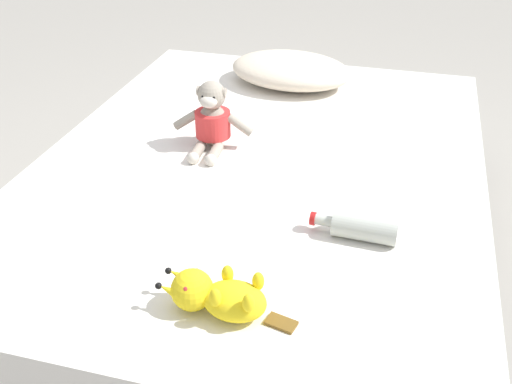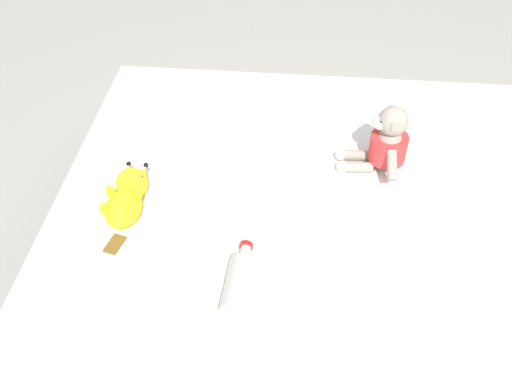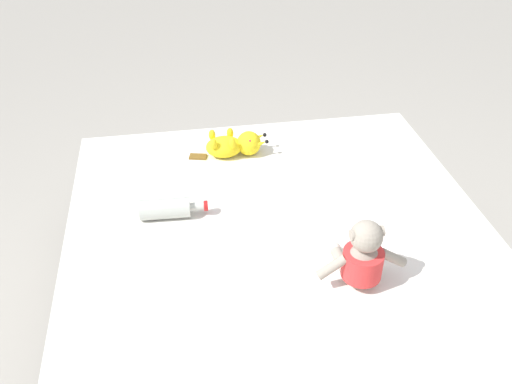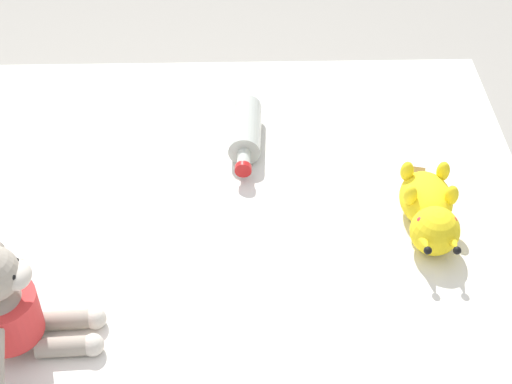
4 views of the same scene
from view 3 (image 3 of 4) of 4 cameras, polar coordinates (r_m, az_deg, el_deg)
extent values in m
plane|color=#9E998E|center=(2.06, 3.56, -17.57)|extent=(16.00, 16.00, 0.00)
cube|color=#2D2D33|center=(1.96, 3.70, -15.37)|extent=(1.50, 2.02, 0.25)
cube|color=white|center=(1.79, 3.97, -10.90)|extent=(1.46, 1.96, 0.19)
ellipsoid|color=#9E9384|center=(1.67, 10.99, -7.44)|extent=(0.11, 0.11, 0.15)
cylinder|color=red|center=(1.67, 11.01, -7.32)|extent=(0.13, 0.13, 0.09)
sphere|color=#9E9384|center=(1.60, 11.43, -4.54)|extent=(0.10, 0.10, 0.10)
ellipsoid|color=beige|center=(1.63, 10.87, -3.84)|extent=(0.06, 0.05, 0.04)
sphere|color=black|center=(1.62, 10.37, -3.55)|extent=(0.01, 0.01, 0.01)
sphere|color=black|center=(1.63, 11.55, -3.36)|extent=(0.01, 0.01, 0.01)
cylinder|color=#9E9384|center=(1.58, 9.95, -4.46)|extent=(0.01, 0.03, 0.03)
cylinder|color=#9E9384|center=(1.61, 12.98, -3.96)|extent=(0.01, 0.03, 0.03)
cylinder|color=#9E9384|center=(1.64, 7.90, -7.75)|extent=(0.10, 0.03, 0.08)
cylinder|color=#9E9384|center=(1.70, 14.03, -6.64)|extent=(0.10, 0.03, 0.08)
cylinder|color=#9E9384|center=(1.77, 8.75, -6.92)|extent=(0.04, 0.10, 0.04)
cylinder|color=#9E9384|center=(1.79, 10.57, -6.60)|extent=(0.04, 0.10, 0.04)
sphere|color=beige|center=(1.80, 8.21, -5.88)|extent=(0.04, 0.04, 0.04)
sphere|color=beige|center=(1.82, 10.00, -5.58)|extent=(0.04, 0.04, 0.04)
ellipsoid|color=yellow|center=(2.26, -3.34, 4.72)|extent=(0.15, 0.11, 0.08)
sphere|color=yellow|center=(2.26, -0.75, 5.10)|extent=(0.10, 0.10, 0.10)
cone|color=yellow|center=(2.29, 0.21, 5.74)|extent=(0.06, 0.03, 0.05)
sphere|color=black|center=(2.29, 0.91, 5.97)|extent=(0.02, 0.02, 0.02)
cone|color=yellow|center=(2.24, 0.42, 5.04)|extent=(0.06, 0.03, 0.05)
sphere|color=black|center=(2.24, 1.14, 5.26)|extent=(0.02, 0.02, 0.02)
sphere|color=red|center=(2.28, -0.86, 6.07)|extent=(0.02, 0.02, 0.02)
sphere|color=red|center=(2.22, -0.65, 5.32)|extent=(0.02, 0.02, 0.02)
ellipsoid|color=yellow|center=(2.28, -2.72, 6.14)|extent=(0.03, 0.03, 0.05)
ellipsoid|color=yellow|center=(2.21, -2.49, 5.07)|extent=(0.03, 0.03, 0.05)
ellipsoid|color=yellow|center=(2.27, -4.60, 5.94)|extent=(0.03, 0.03, 0.05)
ellipsoid|color=yellow|center=(2.21, -4.44, 4.97)|extent=(0.03, 0.03, 0.05)
cube|color=brown|center=(2.27, -6.07, 3.68)|extent=(0.08, 0.06, 0.01)
cylinder|color=#B7BCB2|center=(1.94, -9.46, -1.72)|extent=(0.18, 0.08, 0.07)
cylinder|color=#B7BCB2|center=(1.94, -6.17, -1.50)|extent=(0.05, 0.03, 0.03)
cylinder|color=red|center=(1.94, -5.24, -1.44)|extent=(0.02, 0.04, 0.04)
camera|label=1|loc=(2.92, -13.86, 30.34)|focal=42.24mm
camera|label=2|loc=(1.74, -52.12, 26.58)|focal=41.09mm
camera|label=4|loc=(2.08, 37.32, 28.30)|focal=54.83mm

